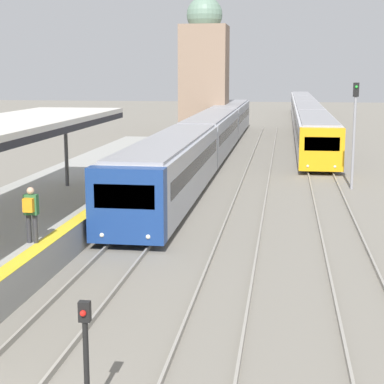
% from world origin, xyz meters
% --- Properties ---
extents(person_on_platform, '(0.40, 0.40, 1.66)m').
position_xyz_m(person_on_platform, '(-2.06, 9.10, 2.01)').
color(person_on_platform, '#2D2D33').
rests_on(person_on_platform, station_platform).
extents(train_near, '(2.67, 50.00, 2.95)m').
position_xyz_m(train_near, '(0.00, 37.00, 1.64)').
color(train_near, navy).
rests_on(train_near, ground_plane).
extents(train_far, '(2.60, 63.56, 2.89)m').
position_xyz_m(train_far, '(7.35, 60.91, 1.61)').
color(train_far, gold).
rests_on(train_far, ground_plane).
extents(signal_post_near, '(0.20, 0.22, 2.14)m').
position_xyz_m(signal_post_near, '(1.90, 1.71, 1.31)').
color(signal_post_near, black).
rests_on(signal_post_near, ground_plane).
extents(signal_mast_far, '(0.28, 0.29, 5.43)m').
position_xyz_m(signal_mast_far, '(8.69, 25.05, 3.39)').
color(signal_mast_far, gray).
rests_on(signal_mast_far, ground_plane).
extents(distant_domed_building, '(4.30, 4.30, 12.71)m').
position_xyz_m(distant_domed_building, '(-2.38, 52.09, 6.04)').
color(distant_domed_building, '#89705B').
rests_on(distant_domed_building, ground_plane).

